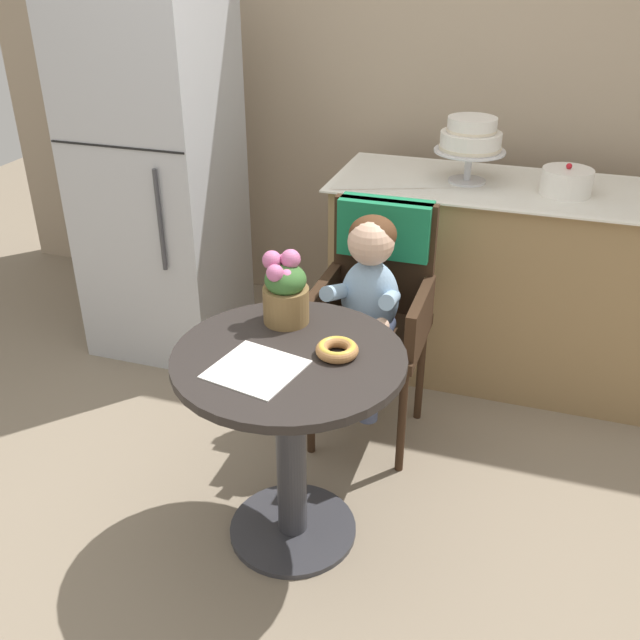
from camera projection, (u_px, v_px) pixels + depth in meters
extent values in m
plane|color=gray|center=(293.00, 530.00, 2.52)|extent=(8.00, 8.00, 0.00)
cube|color=tan|center=(421.00, 50.00, 3.42)|extent=(4.80, 0.10, 2.70)
cylinder|color=#282321|center=(289.00, 359.00, 2.18)|extent=(0.72, 0.72, 0.03)
cylinder|color=#333338|center=(291.00, 452.00, 2.35)|extent=(0.10, 0.10, 0.69)
cylinder|color=#333338|center=(293.00, 528.00, 2.51)|extent=(0.44, 0.44, 0.02)
cube|color=#332114|center=(370.00, 335.00, 2.78)|extent=(0.42, 0.42, 0.04)
cube|color=#332114|center=(384.00, 256.00, 2.82)|extent=(0.40, 0.04, 0.46)
cube|color=#332114|center=(323.00, 302.00, 2.78)|extent=(0.04, 0.38, 0.18)
cube|color=#332114|center=(420.00, 317.00, 2.67)|extent=(0.04, 0.38, 0.18)
cube|color=#197247|center=(385.00, 228.00, 2.76)|extent=(0.36, 0.11, 0.22)
cylinder|color=#332114|center=(311.00, 405.00, 2.79)|extent=(0.03, 0.03, 0.45)
cylinder|color=#332114|center=(402.00, 422.00, 2.70)|extent=(0.03, 0.03, 0.45)
cylinder|color=#332114|center=(338.00, 359.00, 3.10)|extent=(0.03, 0.03, 0.45)
cylinder|color=#332114|center=(420.00, 373.00, 3.00)|extent=(0.03, 0.03, 0.45)
ellipsoid|color=#8CADCC|center=(370.00, 298.00, 2.68)|extent=(0.22, 0.16, 0.30)
sphere|color=#E0B293|center=(371.00, 242.00, 2.56)|extent=(0.17, 0.17, 0.17)
ellipsoid|color=#4C2D19|center=(373.00, 234.00, 2.57)|extent=(0.17, 0.17, 0.14)
cylinder|color=#8CADCC|center=(339.00, 292.00, 2.61)|extent=(0.08, 0.23, 0.13)
sphere|color=#E0B293|center=(335.00, 319.00, 2.57)|extent=(0.06, 0.06, 0.06)
cylinder|color=#8CADCC|center=(390.00, 299.00, 2.56)|extent=(0.08, 0.23, 0.13)
sphere|color=#E0B293|center=(381.00, 326.00, 2.53)|extent=(0.06, 0.06, 0.06)
cylinder|color=#3F4760|center=(349.00, 331.00, 2.68)|extent=(0.09, 0.22, 0.09)
cylinder|color=#3F4760|center=(340.00, 385.00, 2.67)|extent=(0.08, 0.08, 0.26)
cylinder|color=#3F4760|center=(378.00, 335.00, 2.65)|extent=(0.09, 0.22, 0.09)
cylinder|color=#3F4760|center=(369.00, 390.00, 2.64)|extent=(0.08, 0.08, 0.26)
cube|color=white|center=(256.00, 369.00, 2.10)|extent=(0.29, 0.28, 0.00)
torus|color=#AD7542|center=(337.00, 350.00, 2.16)|extent=(0.13, 0.13, 0.04)
torus|color=gold|center=(337.00, 347.00, 2.16)|extent=(0.12, 0.12, 0.02)
cylinder|color=brown|center=(286.00, 305.00, 2.33)|extent=(0.15, 0.15, 0.12)
ellipsoid|color=#38662D|center=(285.00, 280.00, 2.29)|extent=(0.14, 0.14, 0.10)
sphere|color=#CC6699|center=(294.00, 276.00, 2.27)|extent=(0.05, 0.05, 0.05)
sphere|color=#CC6699|center=(291.00, 259.00, 2.27)|extent=(0.06, 0.06, 0.06)
sphere|color=#CC6699|center=(283.00, 262.00, 2.31)|extent=(0.05, 0.05, 0.05)
sphere|color=#CC6699|center=(272.00, 260.00, 2.28)|extent=(0.06, 0.06, 0.06)
sphere|color=#CC6699|center=(275.00, 273.00, 2.23)|extent=(0.06, 0.06, 0.06)
sphere|color=#CC6699|center=(287.00, 278.00, 2.26)|extent=(0.06, 0.06, 0.06)
cube|color=#93754C|center=(505.00, 283.00, 3.24)|extent=(1.50, 0.56, 0.90)
cube|color=white|center=(518.00, 188.00, 3.02)|extent=(1.56, 0.62, 0.01)
cylinder|color=silver|center=(467.00, 181.00, 3.08)|extent=(0.16, 0.16, 0.01)
cylinder|color=silver|center=(468.00, 166.00, 3.05)|extent=(0.03, 0.03, 0.12)
cylinder|color=silver|center=(470.00, 151.00, 3.02)|extent=(0.30, 0.30, 0.01)
cylinder|color=white|center=(471.00, 141.00, 3.00)|extent=(0.26, 0.25, 0.08)
cylinder|color=beige|center=(470.00, 147.00, 3.01)|extent=(0.26, 0.26, 0.01)
cylinder|color=white|center=(472.00, 125.00, 2.96)|extent=(0.20, 0.20, 0.06)
cylinder|color=beige|center=(472.00, 130.00, 2.97)|extent=(0.21, 0.21, 0.01)
cylinder|color=white|center=(567.00, 182.00, 2.91)|extent=(0.20, 0.20, 0.10)
sphere|color=red|center=(569.00, 166.00, 2.88)|extent=(0.02, 0.02, 0.02)
cube|color=#B7BABF|center=(158.00, 176.00, 3.32)|extent=(0.64, 0.60, 1.70)
cube|color=black|center=(116.00, 147.00, 2.96)|extent=(0.63, 0.01, 0.01)
cylinder|color=#3F3F44|center=(160.00, 221.00, 3.05)|extent=(0.02, 0.02, 0.45)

